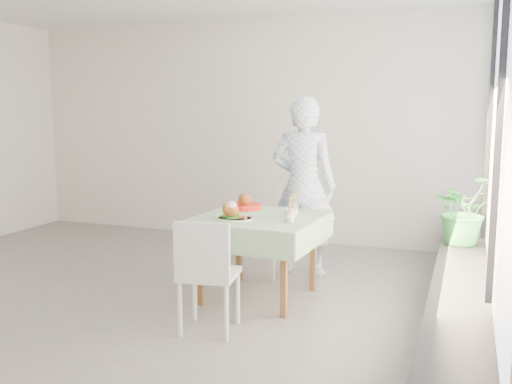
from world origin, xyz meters
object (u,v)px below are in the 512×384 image
at_px(main_dish, 233,213).
at_px(juice_cup_orange, 293,211).
at_px(diner, 303,186).
at_px(chair_near, 209,297).
at_px(potted_plant, 464,209).
at_px(chair_far, 295,250).
at_px(cafe_table, 259,247).

xyz_separation_m(main_dish, juice_cup_orange, (0.45, 0.28, 0.01)).
bearing_deg(diner, chair_near, 80.09).
relative_size(diner, potted_plant, 2.94).
height_order(chair_far, diner, diner).
height_order(diner, juice_cup_orange, diner).
bearing_deg(cafe_table, diner, 79.79).
relative_size(chair_far, potted_plant, 1.46).
height_order(chair_far, chair_near, chair_far).
xyz_separation_m(main_dish, potted_plant, (1.84, 0.82, 0.01)).
distance_m(cafe_table, main_dish, 0.43).
distance_m(chair_near, diner, 1.86).
height_order(chair_near, diner, diner).
bearing_deg(chair_near, juice_cup_orange, 67.93).
bearing_deg(chair_far, chair_near, -97.09).
height_order(chair_far, juice_cup_orange, juice_cup_orange).
distance_m(cafe_table, diner, 0.98).
relative_size(cafe_table, chair_near, 1.25).
xyz_separation_m(chair_far, chair_near, (-0.20, -1.60, -0.01)).
bearing_deg(chair_near, chair_far, 82.91).
height_order(chair_near, juice_cup_orange, juice_cup_orange).
relative_size(chair_near, main_dish, 2.83).
relative_size(cafe_table, potted_plant, 1.78).
relative_size(cafe_table, juice_cup_orange, 4.36).
distance_m(juice_cup_orange, potted_plant, 1.49).
xyz_separation_m(cafe_table, potted_plant, (1.68, 0.60, 0.35)).
bearing_deg(cafe_table, chair_near, -95.61).
xyz_separation_m(cafe_table, chair_far, (0.11, 0.73, -0.18)).
bearing_deg(main_dish, cafe_table, 53.66).
distance_m(chair_near, potted_plant, 2.36).
xyz_separation_m(chair_near, potted_plant, (1.77, 1.47, 0.54)).
bearing_deg(diner, potted_plant, 168.41).
xyz_separation_m(diner, main_dish, (-0.32, -1.08, -0.11)).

